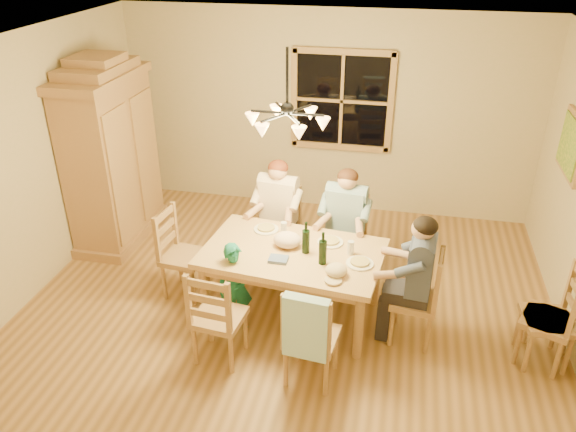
% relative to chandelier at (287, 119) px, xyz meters
% --- Properties ---
extents(floor, '(5.50, 5.50, 0.00)m').
position_rel_chandelier_xyz_m(floor, '(0.00, 0.00, -2.08)').
color(floor, brown).
rests_on(floor, ground).
extents(ceiling, '(5.50, 5.00, 0.02)m').
position_rel_chandelier_xyz_m(ceiling, '(0.00, 0.00, 0.62)').
color(ceiling, white).
rests_on(ceiling, wall_back).
extents(wall_back, '(5.50, 0.02, 2.70)m').
position_rel_chandelier_xyz_m(wall_back, '(0.00, 2.50, -0.73)').
color(wall_back, '#BDB186').
rests_on(wall_back, floor).
extents(wall_left, '(0.02, 5.00, 2.70)m').
position_rel_chandelier_xyz_m(wall_left, '(-2.75, 0.00, -0.73)').
color(wall_left, '#BDB186').
rests_on(wall_left, floor).
extents(window, '(1.30, 0.06, 1.30)m').
position_rel_chandelier_xyz_m(window, '(0.20, 2.47, -0.53)').
color(window, black).
rests_on(window, wall_back).
extents(painting, '(0.06, 0.78, 0.64)m').
position_rel_chandelier_xyz_m(painting, '(2.71, 1.20, -0.48)').
color(painting, olive).
rests_on(painting, wall_right).
extents(chandelier, '(0.77, 0.68, 0.71)m').
position_rel_chandelier_xyz_m(chandelier, '(0.00, 0.00, 0.00)').
color(chandelier, black).
rests_on(chandelier, ceiling).
extents(armoire, '(0.66, 1.40, 2.30)m').
position_rel_chandelier_xyz_m(armoire, '(-2.42, 1.10, -1.02)').
color(armoire, olive).
rests_on(armoire, floor).
extents(dining_table, '(1.85, 1.25, 0.76)m').
position_rel_chandelier_xyz_m(dining_table, '(0.07, -0.07, -1.42)').
color(dining_table, tan).
rests_on(dining_table, floor).
extents(chair_far_left, '(0.48, 0.46, 0.99)m').
position_rel_chandelier_xyz_m(chair_far_left, '(-0.28, 0.80, -1.77)').
color(chair_far_left, '#9E7345').
rests_on(chair_far_left, floor).
extents(chair_far_right, '(0.48, 0.46, 0.99)m').
position_rel_chandelier_xyz_m(chair_far_right, '(0.49, 0.72, -1.77)').
color(chair_far_right, '#9E7345').
rests_on(chair_far_right, floor).
extents(chair_near_left, '(0.48, 0.46, 0.99)m').
position_rel_chandelier_xyz_m(chair_near_left, '(-0.45, -0.84, -1.77)').
color(chair_near_left, '#9E7345').
rests_on(chair_near_left, floor).
extents(chair_near_right, '(0.48, 0.46, 0.99)m').
position_rel_chandelier_xyz_m(chair_near_right, '(0.41, -0.93, -1.77)').
color(chair_near_right, '#9E7345').
rests_on(chair_near_right, floor).
extents(chair_end_left, '(0.46, 0.48, 0.99)m').
position_rel_chandelier_xyz_m(chair_end_left, '(-1.14, 0.06, -1.77)').
color(chair_end_left, '#9E7345').
rests_on(chair_end_left, floor).
extents(chair_end_right, '(0.46, 0.48, 0.99)m').
position_rel_chandelier_xyz_m(chair_end_right, '(1.27, -0.20, -1.77)').
color(chair_end_right, '#9E7345').
rests_on(chair_end_right, floor).
extents(adult_woman, '(0.42, 0.46, 0.87)m').
position_rel_chandelier_xyz_m(adult_woman, '(-0.28, 0.80, -1.24)').
color(adult_woman, beige).
rests_on(adult_woman, floor).
extents(adult_plaid_man, '(0.42, 0.46, 0.87)m').
position_rel_chandelier_xyz_m(adult_plaid_man, '(0.49, 0.72, -1.24)').
color(adult_plaid_man, '#2D607C').
rests_on(adult_plaid_man, floor).
extents(adult_slate_man, '(0.46, 0.42, 0.87)m').
position_rel_chandelier_xyz_m(adult_slate_man, '(1.27, -0.20, -1.24)').
color(adult_slate_man, '#454F6F').
rests_on(adult_slate_man, floor).
extents(towel, '(0.39, 0.14, 0.58)m').
position_rel_chandelier_xyz_m(towel, '(0.39, -1.12, -1.38)').
color(towel, '#ABD9E7').
rests_on(towel, chair_near_right).
extents(wine_bottle_a, '(0.08, 0.08, 0.33)m').
position_rel_chandelier_xyz_m(wine_bottle_a, '(0.20, -0.06, -1.15)').
color(wine_bottle_a, black).
rests_on(wine_bottle_a, dining_table).
extents(wine_bottle_b, '(0.08, 0.08, 0.33)m').
position_rel_chandelier_xyz_m(wine_bottle_b, '(0.39, -0.23, -1.15)').
color(wine_bottle_b, black).
rests_on(wine_bottle_b, dining_table).
extents(plate_woman, '(0.26, 0.26, 0.02)m').
position_rel_chandelier_xyz_m(plate_woman, '(-0.29, 0.28, -1.31)').
color(plate_woman, white).
rests_on(plate_woman, dining_table).
extents(plate_plaid, '(0.26, 0.26, 0.02)m').
position_rel_chandelier_xyz_m(plate_plaid, '(0.41, 0.16, -1.31)').
color(plate_plaid, white).
rests_on(plate_plaid, dining_table).
extents(plate_slate, '(0.26, 0.26, 0.02)m').
position_rel_chandelier_xyz_m(plate_slate, '(0.74, -0.17, -1.31)').
color(plate_slate, white).
rests_on(plate_slate, dining_table).
extents(wine_glass_a, '(0.06, 0.06, 0.14)m').
position_rel_chandelier_xyz_m(wine_glass_a, '(-0.09, 0.23, -1.25)').
color(wine_glass_a, silver).
rests_on(wine_glass_a, dining_table).
extents(wine_glass_b, '(0.06, 0.06, 0.14)m').
position_rel_chandelier_xyz_m(wine_glass_b, '(0.63, -0.01, -1.25)').
color(wine_glass_b, silver).
rests_on(wine_glass_b, dining_table).
extents(cap, '(0.20, 0.20, 0.11)m').
position_rel_chandelier_xyz_m(cap, '(0.54, -0.40, -1.26)').
color(cap, '#CBB187').
rests_on(cap, dining_table).
extents(napkin, '(0.19, 0.16, 0.03)m').
position_rel_chandelier_xyz_m(napkin, '(-0.03, -0.27, -1.30)').
color(napkin, '#54659B').
rests_on(napkin, dining_table).
extents(cloth_bundle, '(0.28, 0.22, 0.15)m').
position_rel_chandelier_xyz_m(cloth_bundle, '(-0.00, 0.00, -1.24)').
color(cloth_bundle, beige).
rests_on(cloth_bundle, dining_table).
extents(child, '(0.41, 0.36, 0.95)m').
position_rel_chandelier_xyz_m(child, '(-0.44, -0.39, -1.60)').
color(child, '#197462').
rests_on(child, floor).
extents(chair_spare_front, '(0.46, 0.48, 0.99)m').
position_rel_chandelier_xyz_m(chair_spare_front, '(2.45, -0.27, -1.77)').
color(chair_spare_front, '#9E7345').
rests_on(chair_spare_front, floor).
extents(chair_spare_back, '(0.56, 0.57, 0.99)m').
position_rel_chandelier_xyz_m(chair_spare_back, '(2.45, -0.27, -1.77)').
color(chair_spare_back, '#9E7345').
rests_on(chair_spare_back, floor).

